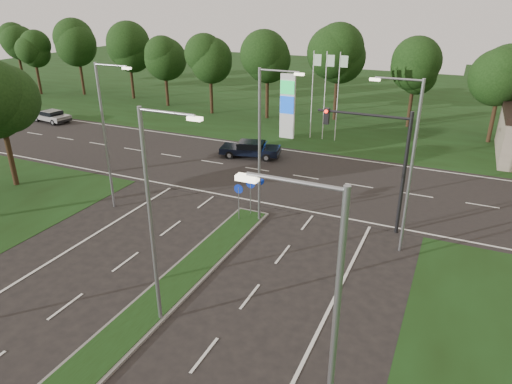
% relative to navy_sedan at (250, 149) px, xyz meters
% --- Properties ---
extents(verge_far, '(160.00, 50.00, 0.02)m').
position_rel_navy_sedan_xyz_m(verge_far, '(4.75, 28.47, -0.72)').
color(verge_far, black).
rests_on(verge_far, ground).
extents(cross_road, '(160.00, 12.00, 0.02)m').
position_rel_navy_sedan_xyz_m(cross_road, '(4.75, -2.53, -0.72)').
color(cross_road, black).
rests_on(cross_road, ground).
extents(median_kerb, '(2.00, 26.00, 0.12)m').
position_rel_navy_sedan_xyz_m(median_kerb, '(4.75, -22.53, -0.66)').
color(median_kerb, slate).
rests_on(median_kerb, ground).
extents(streetlight_median_near, '(2.53, 0.22, 9.00)m').
position_rel_navy_sedan_xyz_m(streetlight_median_near, '(5.75, -20.53, 4.36)').
color(streetlight_median_near, gray).
rests_on(streetlight_median_near, ground).
extents(streetlight_median_far, '(2.53, 0.22, 9.00)m').
position_rel_navy_sedan_xyz_m(streetlight_median_far, '(5.75, -10.53, 4.36)').
color(streetlight_median_far, gray).
rests_on(streetlight_median_far, ground).
extents(streetlight_left_far, '(2.53, 0.22, 9.00)m').
position_rel_navy_sedan_xyz_m(streetlight_left_far, '(-3.55, -12.53, 4.36)').
color(streetlight_left_far, gray).
rests_on(streetlight_left_far, ground).
extents(streetlight_right_far, '(2.53, 0.22, 9.00)m').
position_rel_navy_sedan_xyz_m(streetlight_right_far, '(13.55, -10.53, 4.36)').
color(streetlight_right_far, gray).
rests_on(streetlight_right_far, ground).
extents(streetlight_right_near, '(2.53, 0.22, 9.00)m').
position_rel_navy_sedan_xyz_m(streetlight_right_near, '(13.55, -24.53, 4.36)').
color(streetlight_right_near, gray).
rests_on(streetlight_right_near, ground).
extents(traffic_signal, '(5.10, 0.42, 7.00)m').
position_rel_navy_sedan_xyz_m(traffic_signal, '(11.94, -8.53, 3.94)').
color(traffic_signal, black).
rests_on(traffic_signal, ground).
extents(median_signs, '(1.16, 1.76, 2.38)m').
position_rel_navy_sedan_xyz_m(median_signs, '(4.75, -10.13, 1.00)').
color(median_signs, gray).
rests_on(median_signs, ground).
extents(gas_pylon, '(5.80, 1.26, 8.00)m').
position_rel_navy_sedan_xyz_m(gas_pylon, '(0.96, 6.52, 2.48)').
color(gas_pylon, silver).
rests_on(gas_pylon, ground).
extents(treeline_far, '(6.00, 6.00, 9.90)m').
position_rel_navy_sedan_xyz_m(treeline_far, '(4.85, 13.41, 6.12)').
color(treeline_far, black).
rests_on(treeline_far, ground).
extents(navy_sedan, '(5.16, 3.00, 1.33)m').
position_rel_navy_sedan_xyz_m(navy_sedan, '(0.00, 0.00, 0.00)').
color(navy_sedan, black).
rests_on(navy_sedan, ground).
extents(far_car_a, '(4.52, 2.37, 1.25)m').
position_rel_navy_sedan_xyz_m(far_car_a, '(-24.24, 1.55, -0.05)').
color(far_car_a, '#9D9D9D').
rests_on(far_car_a, ground).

